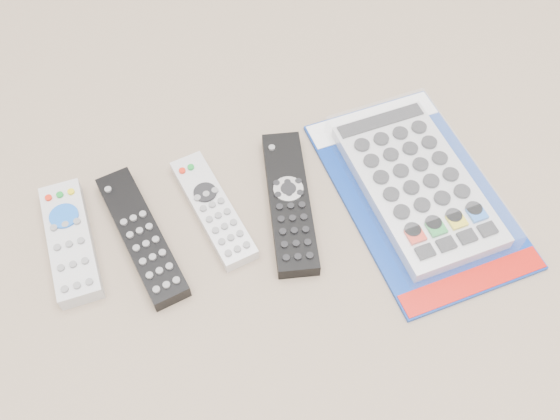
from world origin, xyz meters
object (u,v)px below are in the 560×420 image
object	(u,v)px
remote_silver_dvd	(213,209)
jumbo_remote_packaged	(417,183)
remote_large_black	(289,202)
remote_slim_black	(142,236)
remote_small_grey	(70,241)

from	to	relation	value
remote_silver_dvd	jumbo_remote_packaged	xyz separation A→B (m)	(0.26, -0.05, 0.01)
remote_silver_dvd	remote_large_black	size ratio (longest dim) A/B	0.83
remote_slim_black	remote_large_black	distance (m)	0.19
remote_large_black	remote_slim_black	bearing A→B (deg)	-170.61
remote_small_grey	remote_slim_black	xyz separation A→B (m)	(0.09, -0.02, -0.00)
remote_silver_dvd	jumbo_remote_packaged	distance (m)	0.27
remote_silver_dvd	remote_slim_black	bearing A→B (deg)	177.17
remote_slim_black	remote_small_grey	bearing A→B (deg)	156.84
remote_slim_black	remote_large_black	world-z (taller)	same
remote_small_grey	remote_silver_dvd	size ratio (longest dim) A/B	0.95
remote_small_grey	remote_slim_black	bearing A→B (deg)	-13.82
remote_silver_dvd	remote_large_black	xyz separation A→B (m)	(0.10, -0.02, 0.00)
remote_small_grey	jumbo_remote_packaged	world-z (taller)	jumbo_remote_packaged
remote_small_grey	jumbo_remote_packaged	xyz separation A→B (m)	(0.45, -0.05, 0.01)
remote_slim_black	jumbo_remote_packaged	size ratio (longest dim) A/B	0.63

